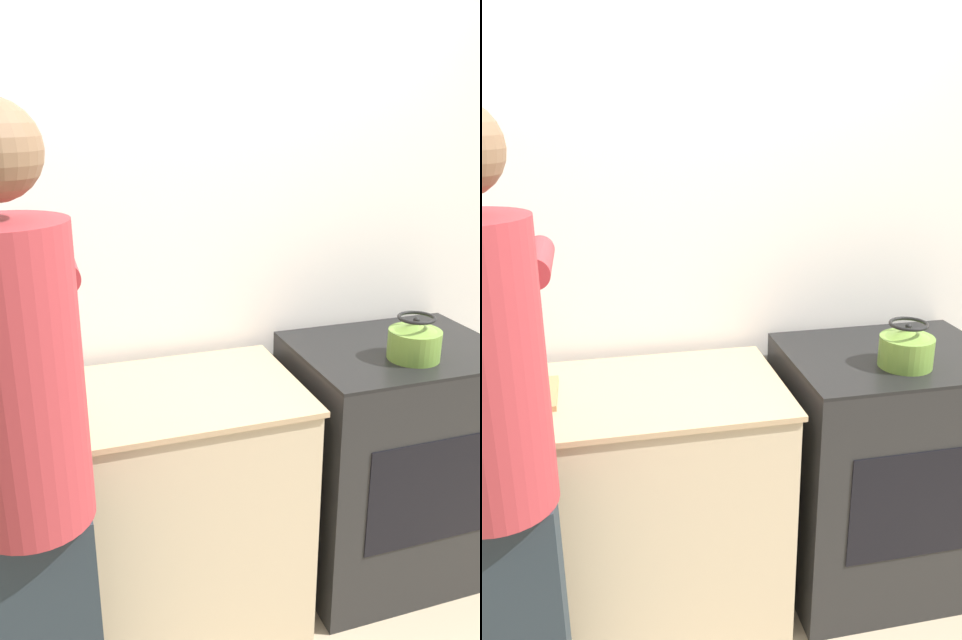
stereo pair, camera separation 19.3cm
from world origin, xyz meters
The scene contains 6 objects.
wall_back centered at (0.00, 0.65, 1.30)m, with size 8.00×0.05×2.60m.
counter centered at (-0.41, 0.28, 0.45)m, with size 1.55×0.59×0.89m.
oven centered at (0.80, 0.29, 0.47)m, with size 0.75×0.59×0.94m.
person centered at (-0.49, -0.18, 0.99)m, with size 0.32×0.56×1.79m.
cutting_board centered at (-0.55, 0.30, 0.90)m, with size 0.37×0.24×0.02m.
kettle centered at (0.78, 0.18, 1.00)m, with size 0.18×0.18×0.16m.
Camera 2 is at (-0.24, -1.58, 1.77)m, focal length 35.00 mm.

